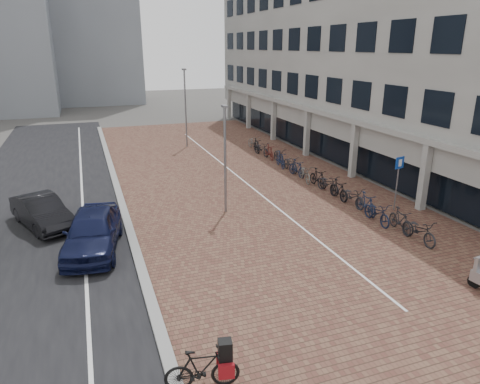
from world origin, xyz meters
name	(u,v)px	position (x,y,z in m)	size (l,w,h in m)	color
ground	(298,278)	(0.00, 0.00, 0.00)	(140.00, 140.00, 0.00)	#474442
plaza_brick	(238,179)	(2.00, 12.00, 0.01)	(14.50, 42.00, 0.04)	brown
street_asphalt	(42,200)	(-9.00, 12.00, 0.01)	(8.00, 50.00, 0.03)	black
curb	(118,191)	(-5.10, 12.00, 0.07)	(0.35, 42.00, 0.14)	gray
lane_line	(82,195)	(-7.00, 12.00, 0.02)	(0.12, 44.00, 0.00)	white
parking_line	(241,178)	(2.20, 12.00, 0.04)	(0.10, 30.00, 0.00)	white
office_building	(364,35)	(12.97, 16.00, 8.44)	(8.40, 40.00, 15.00)	#9C9C97
car_navy	(93,231)	(-6.63, 4.75, 0.83)	(1.96, 4.87, 1.66)	#0E1333
car_dark	(42,212)	(-8.69, 8.08, 0.70)	(1.48, 4.26, 1.40)	black
hero_bike	(202,368)	(-4.50, -3.88, 0.56)	(1.86, 0.84, 1.27)	black
parking_sign	(398,174)	(7.50, 4.32, 1.87)	(0.56, 0.17, 2.74)	slate
lamp_near	(225,161)	(-0.40, 6.97, 2.57)	(0.12, 0.12, 5.14)	slate
lamp_far	(186,109)	(1.16, 21.87, 3.02)	(0.12, 0.12, 6.05)	slate
bike_row	(308,173)	(5.84, 10.20, 0.52)	(1.36, 20.40, 1.05)	black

